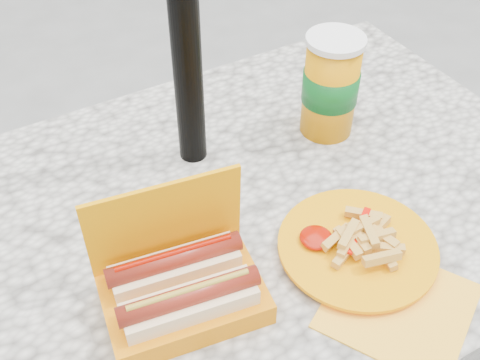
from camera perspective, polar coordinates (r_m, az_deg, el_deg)
picnic_table at (r=1.10m, az=-0.38°, el=-6.54°), size 1.20×0.80×0.75m
hotdog_box at (r=0.86m, az=-5.53°, el=-10.07°), size 0.24×0.18×0.19m
fries_plate at (r=0.96m, az=11.32°, el=-6.54°), size 0.27×0.37×0.05m
soda_cup at (r=1.13m, az=8.58°, el=8.85°), size 0.11×0.11×0.20m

